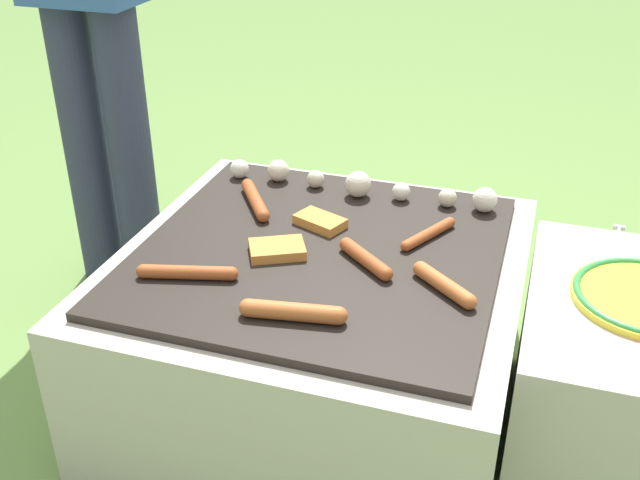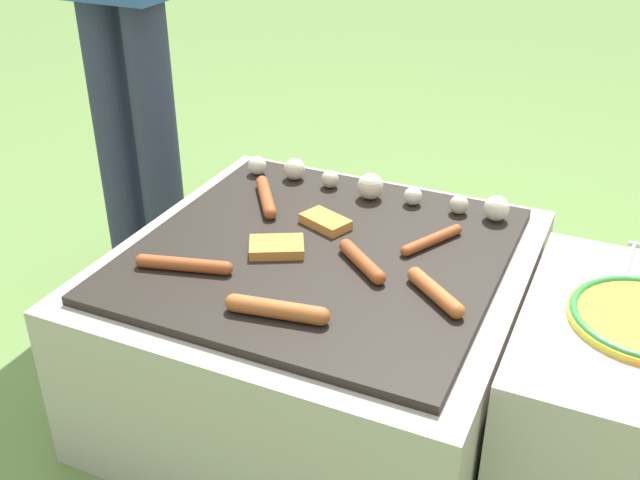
# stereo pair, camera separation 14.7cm
# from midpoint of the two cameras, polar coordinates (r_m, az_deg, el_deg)

# --- Properties ---
(ground_plane) EXTENTS (14.00, 14.00, 0.00)m
(ground_plane) POSITION_cam_midpoint_polar(r_m,az_deg,el_deg) (1.70, 2.53, -11.87)
(ground_plane) COLOR #608442
(grill) EXTENTS (0.79, 0.79, 0.38)m
(grill) POSITION_cam_midpoint_polar(r_m,az_deg,el_deg) (1.59, 2.68, -6.75)
(grill) COLOR #B2AA9E
(grill) RESTS_ON ground_plane
(side_ledge) EXTENTS (0.40, 0.54, 0.38)m
(side_ledge) POSITION_cam_midpoint_polar(r_m,az_deg,el_deg) (1.52, 24.80, -11.78)
(side_ledge) COLOR #B2AA9E
(side_ledge) RESTS_ON ground_plane
(sausage_front_center) EXTENTS (0.19, 0.06, 0.03)m
(sausage_front_center) POSITION_cam_midpoint_polar(r_m,az_deg,el_deg) (1.27, 0.01, -5.41)
(sausage_front_center) COLOR #B7602D
(sausage_front_center) RESTS_ON grill
(sausage_front_left) EXTENTS (0.09, 0.15, 0.02)m
(sausage_front_left) POSITION_cam_midpoint_polar(r_m,az_deg,el_deg) (1.52, 11.28, -0.07)
(sausage_front_left) COLOR #A34C23
(sausage_front_left) RESTS_ON grill
(sausage_back_center) EXTENTS (0.13, 0.11, 0.03)m
(sausage_back_center) POSITION_cam_midpoint_polar(r_m,az_deg,el_deg) (1.42, 6.17, -1.70)
(sausage_back_center) COLOR #A34C23
(sausage_back_center) RESTS_ON grill
(sausage_mid_left) EXTENTS (0.12, 0.16, 0.03)m
(sausage_mid_left) POSITION_cam_midpoint_polar(r_m,az_deg,el_deg) (1.66, -1.61, 3.25)
(sausage_mid_left) COLOR #A34C23
(sausage_mid_left) RESTS_ON grill
(sausage_back_right) EXTENTS (0.19, 0.07, 0.03)m
(sausage_back_right) POSITION_cam_midpoint_polar(r_m,az_deg,el_deg) (1.42, -7.44, -1.94)
(sausage_back_right) COLOR #A34C23
(sausage_back_right) RESTS_ON grill
(sausage_front_right) EXTENTS (0.13, 0.11, 0.03)m
(sausage_front_right) POSITION_cam_midpoint_polar(r_m,az_deg,el_deg) (1.35, 11.88, -4.00)
(sausage_front_right) COLOR #B7602D
(sausage_front_right) RESTS_ON grill
(bread_slice_left) EXTENTS (0.13, 0.12, 0.02)m
(bread_slice_left) POSITION_cam_midpoint_polar(r_m,az_deg,el_deg) (1.47, -0.47, -0.61)
(bread_slice_left) COLOR #D18438
(bread_slice_left) RESTS_ON grill
(bread_slice_center) EXTENTS (0.12, 0.09, 0.02)m
(bread_slice_center) POSITION_cam_midpoint_polar(r_m,az_deg,el_deg) (1.56, 3.12, 1.35)
(bread_slice_center) COLOR #D18438
(bread_slice_center) RESTS_ON grill
(mushroom_row) EXTENTS (0.63, 0.08, 0.06)m
(mushroom_row) POSITION_cam_midpoint_polar(r_m,az_deg,el_deg) (1.69, 6.70, 4.00)
(mushroom_row) COLOR silver
(mushroom_row) RESTS_ON grill
(fork_utensil) EXTENTS (0.02, 0.19, 0.01)m
(fork_utensil) POSITION_cam_midpoint_polar(r_m,az_deg,el_deg) (1.58, 25.02, -1.59)
(fork_utensil) COLOR silver
(fork_utensil) RESTS_ON side_ledge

